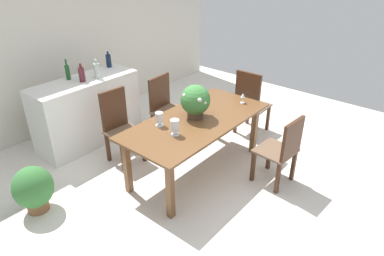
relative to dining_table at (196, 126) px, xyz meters
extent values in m
plane|color=silver|center=(0.00, -0.06, -0.66)|extent=(7.04, 7.04, 0.00)
cube|color=beige|center=(0.00, 2.54, 0.64)|extent=(6.40, 0.10, 2.60)
cube|color=brown|center=(0.00, 0.00, 0.08)|extent=(1.98, 0.94, 0.03)
cube|color=brown|center=(-0.87, -0.35, -0.30)|extent=(0.07, 0.07, 0.73)
cube|color=brown|center=(0.87, -0.35, -0.30)|extent=(0.07, 0.07, 0.73)
cube|color=brown|center=(-0.87, 0.35, -0.30)|extent=(0.07, 0.07, 0.73)
cube|color=brown|center=(0.87, 0.35, -0.30)|extent=(0.07, 0.07, 0.73)
cube|color=#422616|center=(0.64, -0.72, -0.45)|extent=(0.05, 0.05, 0.43)
cube|color=#422616|center=(0.28, -0.69, -0.45)|extent=(0.05, 0.05, 0.43)
cube|color=#422616|center=(0.61, -1.08, -0.45)|extent=(0.05, 0.05, 0.43)
cube|color=#422616|center=(0.25, -1.05, -0.45)|extent=(0.05, 0.05, 0.43)
cube|color=brown|center=(0.45, -0.88, -0.22)|extent=(0.47, 0.46, 0.03)
cube|color=#422616|center=(0.43, -1.08, 0.02)|extent=(0.41, 0.07, 0.47)
cube|color=#422616|center=(0.26, 0.70, -0.45)|extent=(0.05, 0.05, 0.43)
cube|color=#422616|center=(0.66, 0.73, -0.45)|extent=(0.05, 0.05, 0.43)
cube|color=#422616|center=(0.23, 1.04, -0.45)|extent=(0.05, 0.05, 0.43)
cube|color=#422616|center=(0.63, 1.07, -0.45)|extent=(0.05, 0.05, 0.43)
cube|color=brown|center=(0.45, 0.88, -0.22)|extent=(0.51, 0.45, 0.03)
cube|color=#422616|center=(0.43, 1.07, 0.04)|extent=(0.44, 0.07, 0.50)
cube|color=#422616|center=(1.61, -0.18, -0.45)|extent=(0.05, 0.05, 0.43)
cube|color=#422616|center=(1.60, 0.19, -0.45)|extent=(0.05, 0.05, 0.43)
cube|color=#422616|center=(1.21, -0.19, -0.45)|extent=(0.05, 0.05, 0.43)
cube|color=#422616|center=(1.20, 0.18, -0.45)|extent=(0.05, 0.05, 0.43)
cube|color=brown|center=(1.41, 0.00, -0.22)|extent=(0.48, 0.45, 0.03)
cube|color=#422616|center=(1.19, -0.01, 0.09)|extent=(0.05, 0.41, 0.59)
cube|color=#422616|center=(-0.63, 0.72, -0.45)|extent=(0.05, 0.05, 0.43)
cube|color=#422616|center=(-0.29, 0.69, -0.45)|extent=(0.05, 0.05, 0.43)
cube|color=#422616|center=(-0.60, 1.07, -0.45)|extent=(0.05, 0.05, 0.43)
cube|color=#422616|center=(-0.26, 1.05, -0.45)|extent=(0.05, 0.05, 0.43)
cube|color=brown|center=(-0.45, 0.88, -0.22)|extent=(0.45, 0.46, 0.03)
cube|color=#422616|center=(-0.43, 1.08, 0.07)|extent=(0.38, 0.07, 0.55)
cylinder|color=#4C3828|center=(0.04, 0.05, 0.15)|extent=(0.20, 0.20, 0.10)
sphere|color=#387538|center=(0.04, 0.05, 0.33)|extent=(0.37, 0.37, 0.37)
sphere|color=silver|center=(0.21, 0.04, 0.31)|extent=(0.05, 0.05, 0.05)
sphere|color=silver|center=(-0.06, -0.09, 0.40)|extent=(0.05, 0.05, 0.05)
sphere|color=silver|center=(0.01, -0.10, 0.35)|extent=(0.06, 0.06, 0.06)
sphere|color=silver|center=(-0.05, 0.12, 0.41)|extent=(0.05, 0.05, 0.05)
sphere|color=silver|center=(0.19, 0.12, 0.34)|extent=(0.04, 0.04, 0.04)
sphere|color=silver|center=(-0.10, 0.11, 0.42)|extent=(0.05, 0.05, 0.05)
cylinder|color=silver|center=(-0.46, -0.05, 0.10)|extent=(0.10, 0.10, 0.01)
cylinder|color=silver|center=(-0.46, -0.05, 0.13)|extent=(0.02, 0.02, 0.04)
cylinder|color=silver|center=(-0.46, -0.05, 0.22)|extent=(0.10, 0.10, 0.14)
cylinder|color=silver|center=(-0.41, 0.23, 0.10)|extent=(0.10, 0.10, 0.01)
cylinder|color=silver|center=(-0.41, 0.23, 0.13)|extent=(0.02, 0.02, 0.04)
cylinder|color=silver|center=(-0.41, 0.23, 0.21)|extent=(0.09, 0.09, 0.13)
cylinder|color=silver|center=(0.79, -0.17, 0.10)|extent=(0.06, 0.06, 0.00)
cylinder|color=silver|center=(0.79, -0.17, 0.14)|extent=(0.01, 0.01, 0.08)
cone|color=silver|center=(0.79, -0.17, 0.21)|extent=(0.06, 0.06, 0.06)
cube|color=silver|center=(-0.41, 1.74, -0.17)|extent=(1.55, 0.58, 0.98)
cylinder|color=#0F1E38|center=(0.19, 1.91, 0.42)|extent=(0.08, 0.08, 0.19)
cylinder|color=#0F1E38|center=(0.19, 1.91, 0.54)|extent=(0.03, 0.03, 0.05)
cylinder|color=#B2BFB7|center=(-0.24, 1.63, 0.43)|extent=(0.08, 0.08, 0.21)
cylinder|color=#B2BFB7|center=(-0.24, 1.63, 0.56)|extent=(0.03, 0.03, 0.06)
cylinder|color=#194C1E|center=(-0.53, 1.90, 0.42)|extent=(0.06, 0.06, 0.20)
cylinder|color=#194C1E|center=(-0.53, 1.90, 0.57)|extent=(0.02, 0.02, 0.09)
cylinder|color=#511E28|center=(-0.45, 1.68, 0.42)|extent=(0.08, 0.08, 0.20)
cylinder|color=#511E28|center=(-0.45, 1.68, 0.55)|extent=(0.03, 0.03, 0.06)
cylinder|color=brown|center=(-1.75, 0.89, -0.59)|extent=(0.24, 0.24, 0.14)
ellipsoid|color=#387538|center=(-1.75, 0.89, -0.34)|extent=(0.44, 0.44, 0.48)
camera|label=1|loc=(-2.92, -2.35, 2.00)|focal=31.79mm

